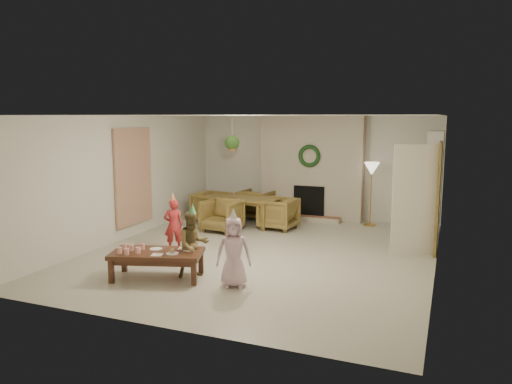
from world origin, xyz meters
The scene contains 56 objects.
floor centered at (0.00, 0.00, 0.00)m, with size 7.00×7.00×0.00m, color #B7B29E.
ceiling centered at (0.00, 0.00, 2.50)m, with size 7.00×7.00×0.00m, color white.
wall_back centered at (0.00, 3.50, 1.25)m, with size 7.00×7.00×0.00m, color silver.
wall_front centered at (0.00, -3.50, 1.25)m, with size 7.00×7.00×0.00m, color silver.
wall_left centered at (-3.00, 0.00, 1.25)m, with size 7.00×7.00×0.00m, color silver.
wall_right centered at (3.00, 0.00, 1.25)m, with size 7.00×7.00×0.00m, color silver.
fireplace_mass centered at (0.00, 3.30, 1.25)m, with size 2.50×0.40×2.50m, color #5D2D18.
fireplace_hearth centered at (0.00, 2.95, 0.06)m, with size 1.60×0.30×0.12m, color brown.
fireplace_firebox centered at (0.00, 3.12, 0.45)m, with size 0.75×0.12×0.75m, color black.
fireplace_wreath centered at (0.00, 3.07, 1.55)m, with size 0.54×0.54×0.10m, color #143616.
floor_lamp_base centered at (1.48, 3.00, 0.01)m, with size 0.27×0.27×0.03m, color gold.
floor_lamp_post centered at (1.48, 3.00, 0.68)m, with size 0.03×0.03×1.31m, color gold.
floor_lamp_shade centered at (1.48, 3.00, 1.31)m, with size 0.35×0.35×0.29m, color beige.
bookshelf_carcass centered at (2.84, 2.30, 1.10)m, with size 0.30×1.00×2.20m, color white.
bookshelf_shelf_a centered at (2.82, 2.30, 0.45)m, with size 0.30×0.92×0.03m, color white.
bookshelf_shelf_b centered at (2.82, 2.30, 0.85)m, with size 0.30×0.92×0.03m, color white.
bookshelf_shelf_c centered at (2.82, 2.30, 1.25)m, with size 0.30×0.92×0.03m, color white.
bookshelf_shelf_d centered at (2.82, 2.30, 1.65)m, with size 0.30×0.92×0.03m, color white.
books_row_lower centered at (2.80, 2.15, 0.59)m, with size 0.20×0.40×0.24m, color #B2203A.
books_row_mid centered at (2.80, 2.35, 0.99)m, with size 0.20×0.44×0.24m, color #26468C.
books_row_upper centered at (2.80, 2.20, 1.38)m, with size 0.20×0.36×0.22m, color gold.
door_frame centered at (2.96, 1.20, 1.02)m, with size 0.05×0.86×2.04m, color olive.
door_leaf centered at (2.58, 0.82, 1.00)m, with size 0.05×0.80×2.00m, color beige.
curtain_panel centered at (-2.96, 0.20, 1.25)m, with size 0.06×1.20×2.00m, color beige.
dining_table centered at (-1.35, 2.01, 0.32)m, with size 1.79×1.00×0.63m, color olive.
dining_chair_near centered at (-1.43, 1.23, 0.35)m, with size 0.74×0.77×0.70m, color olive.
dining_chair_far centered at (-1.26, 2.79, 0.35)m, with size 0.74×0.77×0.70m, color olive.
dining_chair_left centered at (-2.13, 2.10, 0.35)m, with size 0.74×0.77×0.70m, color olive.
dining_chair_right centered at (-0.37, 1.90, 0.35)m, with size 0.74×0.77×0.70m, color olive.
hanging_plant_cord centered at (-1.30, 1.50, 2.15)m, with size 0.01×0.01×0.70m, color tan.
hanging_plant_pot centered at (-1.30, 1.50, 1.80)m, with size 0.16×0.16×0.12m, color #975530.
hanging_plant_foliage centered at (-1.30, 1.50, 1.92)m, with size 0.32×0.32×0.32m, color #234617.
coffee_table_top centered at (-0.99, -1.98, 0.39)m, with size 1.38×0.69×0.06m, color #4A2818.
coffee_table_apron centered at (-0.99, -1.98, 0.32)m, with size 1.28×0.59×0.09m, color #4A2818.
coffee_leg_fl centered at (-1.51, -2.44, 0.18)m, with size 0.07×0.07×0.36m, color #4A2818.
coffee_leg_fr centered at (-0.31, -2.06, 0.18)m, with size 0.07×0.07×0.36m, color #4A2818.
coffee_leg_bl centered at (-1.68, -1.90, 0.18)m, with size 0.07×0.07×0.36m, color #4A2818.
coffee_leg_br centered at (-0.48, -1.52, 0.18)m, with size 0.07×0.07×0.36m, color #4A2818.
cup_a centered at (-1.45, -2.29, 0.47)m, with size 0.07×0.07×0.10m, color white.
cup_b centered at (-1.52, -2.09, 0.47)m, with size 0.07×0.07×0.10m, color white.
cup_c centered at (-1.31, -2.30, 0.47)m, with size 0.07×0.07×0.10m, color white.
cup_d centered at (-1.38, -2.10, 0.47)m, with size 0.07×0.07×0.10m, color white.
cup_e centered at (-1.20, -2.18, 0.47)m, with size 0.07×0.07×0.10m, color white.
cup_f centered at (-1.26, -1.97, 0.47)m, with size 0.07×0.07×0.10m, color white.
plate_a centered at (-1.08, -1.87, 0.43)m, with size 0.19×0.19×0.01m, color white.
plate_b centered at (-0.71, -2.00, 0.43)m, with size 0.19×0.19×0.01m, color white.
plate_c centered at (-0.57, -1.73, 0.43)m, with size 0.19×0.19×0.01m, color white.
food_scoop centered at (-0.71, -2.00, 0.47)m, with size 0.07×0.07×0.07m, color tan.
napkin_left centered at (-0.88, -2.15, 0.43)m, with size 0.16×0.16×0.01m, color #E7AAB7.
napkin_right centered at (-0.69, -1.69, 0.43)m, with size 0.16×0.16×0.01m, color #E7AAB7.
child_red centered at (-1.58, -0.53, 0.49)m, with size 0.36×0.23×0.97m, color #A82425.
party_hat_red centered at (-1.58, -0.53, 1.02)m, with size 0.13×0.13×0.18m, color gold.
child_plaid centered at (-0.50, -1.72, 0.52)m, with size 0.50×0.39×1.04m, color brown.
party_hat_plaid centered at (-0.50, -1.72, 1.08)m, with size 0.12×0.12×0.17m, color #48A861.
child_pink centered at (0.26, -1.88, 0.52)m, with size 0.51×0.33×1.04m, color beige.
party_hat_pink centered at (0.26, -1.88, 1.08)m, with size 0.14×0.14×0.19m, color silver.
Camera 1 is at (3.14, -8.19, 2.48)m, focal length 34.31 mm.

